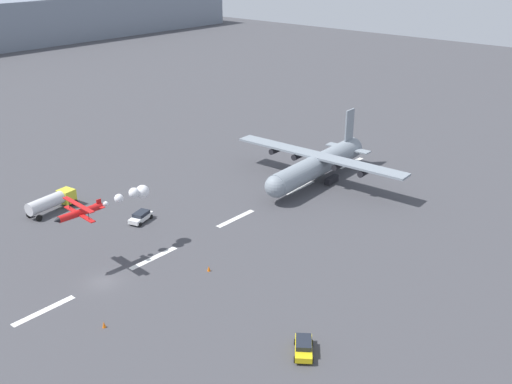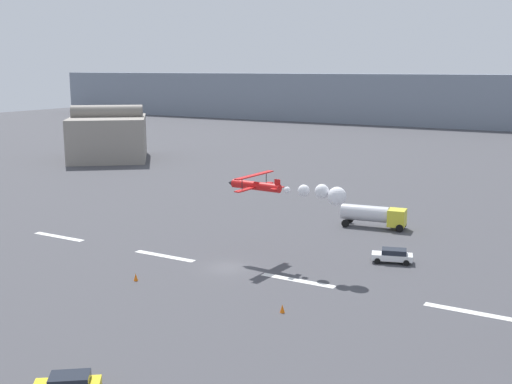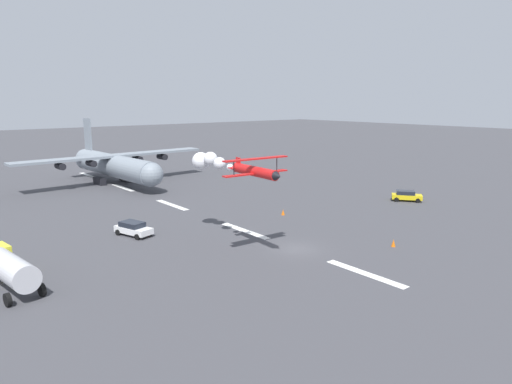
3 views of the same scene
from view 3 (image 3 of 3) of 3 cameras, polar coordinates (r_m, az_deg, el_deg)
The scene contains 13 objects.
ground_plane at distance 45.66m, azimuth 5.10°, elevation -7.14°, with size 440.00×440.00×0.00m, color #424247.
runway_stripe_4 at distance 40.51m, azimuth 13.50°, elevation -9.88°, with size 8.00×0.90×0.01m, color white.
runway_stripe_5 at distance 51.66m, azimuth -1.41°, elevation -4.87°, with size 8.00×0.90×0.01m, color white.
runway_stripe_6 at distance 65.23m, azimuth -10.47°, elevation -1.60°, with size 8.00×0.90×0.01m, color white.
runway_stripe_7 at distance 79.99m, azimuth -16.29°, elevation 0.53°, with size 8.00×0.90×0.01m, color white.
runway_stripe_8 at distance 95.39m, azimuth -20.27°, elevation 1.99°, with size 8.00×0.90×0.01m, color white.
cargo_transport_plane at distance 82.85m, azimuth -16.98°, elevation 3.20°, with size 27.56×34.22×11.14m.
stunt_biplane_red at distance 45.75m, azimuth -4.17°, elevation 3.50°, with size 14.42×6.84×2.27m.
fuel_tanker_truck at distance 40.99m, azimuth -28.84°, elevation -8.20°, with size 8.71×3.78×2.90m.
followme_car_yellow at distance 70.04m, azimuth 18.31°, elevation -0.42°, with size 4.45×3.97×1.52m.
airport_staff_sedan at distance 51.48m, azimuth -15.12°, elevation -4.40°, with size 4.69×3.01×1.52m.
traffic_cone_near at distance 48.17m, azimuth 16.82°, elevation -6.13°, with size 0.44×0.44×0.75m, color orange.
traffic_cone_far at distance 58.62m, azimuth 3.41°, elevation -2.53°, with size 0.44×0.44×0.75m, color orange.
Camera 3 is at (-30.79, 30.44, 14.52)m, focal length 31.96 mm.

